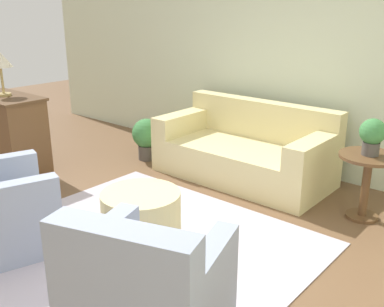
{
  "coord_description": "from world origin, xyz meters",
  "views": [
    {
      "loc": [
        2.53,
        -2.26,
        1.98
      ],
      "look_at": [
        0.15,
        0.55,
        0.75
      ],
      "focal_mm": 42.0,
      "sensor_mm": 36.0,
      "label": 1
    }
  ],
  "objects_px": {
    "ottoman_table": "(141,212)",
    "potted_plant_floor": "(147,136)",
    "dresser": "(9,134)",
    "potted_plant_on_side_table": "(372,135)",
    "side_table": "(367,175)",
    "armchair_right": "(146,297)",
    "couch": "(245,152)"
  },
  "relations": [
    {
      "from": "couch",
      "to": "dresser",
      "type": "xyz_separation_m",
      "value": [
        -2.26,
        -1.72,
        0.18
      ]
    },
    {
      "from": "armchair_right",
      "to": "dresser",
      "type": "bearing_deg",
      "value": 163.31
    },
    {
      "from": "dresser",
      "to": "potted_plant_on_side_table",
      "type": "relative_size",
      "value": 2.97
    },
    {
      "from": "couch",
      "to": "dresser",
      "type": "relative_size",
      "value": 1.98
    },
    {
      "from": "ottoman_table",
      "to": "side_table",
      "type": "height_order",
      "value": "side_table"
    },
    {
      "from": "ottoman_table",
      "to": "potted_plant_on_side_table",
      "type": "xyz_separation_m",
      "value": [
        1.27,
        1.74,
        0.54
      ]
    },
    {
      "from": "armchair_right",
      "to": "potted_plant_floor",
      "type": "relative_size",
      "value": 1.88
    },
    {
      "from": "armchair_right",
      "to": "side_table",
      "type": "xyz_separation_m",
      "value": [
        0.34,
        2.58,
        0.09
      ]
    },
    {
      "from": "armchair_right",
      "to": "potted_plant_floor",
      "type": "distance_m",
      "value": 3.5
    },
    {
      "from": "ottoman_table",
      "to": "side_table",
      "type": "distance_m",
      "value": 2.15
    },
    {
      "from": "couch",
      "to": "side_table",
      "type": "xyz_separation_m",
      "value": [
        1.49,
        -0.17,
        0.13
      ]
    },
    {
      "from": "couch",
      "to": "armchair_right",
      "type": "height_order",
      "value": "armchair_right"
    },
    {
      "from": "side_table",
      "to": "potted_plant_on_side_table",
      "type": "relative_size",
      "value": 1.86
    },
    {
      "from": "side_table",
      "to": "dresser",
      "type": "bearing_deg",
      "value": -157.45
    },
    {
      "from": "ottoman_table",
      "to": "side_table",
      "type": "bearing_deg",
      "value": 53.83
    },
    {
      "from": "ottoman_table",
      "to": "side_table",
      "type": "xyz_separation_m",
      "value": [
        1.27,
        1.74,
        0.14
      ]
    },
    {
      "from": "couch",
      "to": "armchair_right",
      "type": "bearing_deg",
      "value": -67.28
    },
    {
      "from": "armchair_right",
      "to": "dresser",
      "type": "height_order",
      "value": "dresser"
    },
    {
      "from": "couch",
      "to": "potted_plant_on_side_table",
      "type": "height_order",
      "value": "potted_plant_on_side_table"
    },
    {
      "from": "armchair_right",
      "to": "dresser",
      "type": "distance_m",
      "value": 3.56
    },
    {
      "from": "ottoman_table",
      "to": "potted_plant_floor",
      "type": "distance_m",
      "value": 2.25
    },
    {
      "from": "armchair_right",
      "to": "side_table",
      "type": "bearing_deg",
      "value": 82.48
    },
    {
      "from": "side_table",
      "to": "dresser",
      "type": "xyz_separation_m",
      "value": [
        -3.74,
        -1.55,
        0.05
      ]
    },
    {
      "from": "ottoman_table",
      "to": "couch",
      "type": "bearing_deg",
      "value": 96.58
    },
    {
      "from": "couch",
      "to": "armchair_right",
      "type": "distance_m",
      "value": 2.97
    },
    {
      "from": "ottoman_table",
      "to": "armchair_right",
      "type": "bearing_deg",
      "value": -42.11
    },
    {
      "from": "side_table",
      "to": "potted_plant_floor",
      "type": "height_order",
      "value": "side_table"
    },
    {
      "from": "ottoman_table",
      "to": "dresser",
      "type": "relative_size",
      "value": 0.66
    },
    {
      "from": "armchair_right",
      "to": "ottoman_table",
      "type": "relative_size",
      "value": 1.53
    },
    {
      "from": "side_table",
      "to": "potted_plant_floor",
      "type": "xyz_separation_m",
      "value": [
        -2.85,
        -0.13,
        -0.13
      ]
    },
    {
      "from": "dresser",
      "to": "potted_plant_on_side_table",
      "type": "distance_m",
      "value": 4.07
    },
    {
      "from": "armchair_right",
      "to": "ottoman_table",
      "type": "distance_m",
      "value": 1.25
    }
  ]
}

